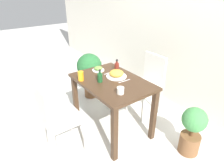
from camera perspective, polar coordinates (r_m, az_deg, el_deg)
ground_plane at (r=2.89m, az=0.00°, el=-12.44°), size 16.00×16.00×0.00m
wall_back at (r=3.20m, az=19.45°, el=15.88°), size 8.00×0.05×2.60m
dining_table at (r=2.54m, az=0.00°, el=-1.48°), size 1.02×0.71×0.75m
chair_near at (r=2.33m, az=-16.09°, el=-8.66°), size 0.42×0.42×0.91m
chair_far at (r=3.05m, az=10.33°, el=0.90°), size 0.42×0.42×0.91m
food_plate at (r=2.56m, az=1.29°, el=2.90°), size 0.26×0.26×0.09m
side_plate at (r=2.76m, az=-3.94°, el=4.35°), size 0.16×0.16×0.06m
drink_cup at (r=2.18m, az=2.42°, el=-1.88°), size 0.08×0.08×0.07m
juice_glass at (r=2.49m, az=-8.90°, el=2.27°), size 0.07×0.07×0.12m
sauce_bottle at (r=2.74m, az=1.38°, el=5.06°), size 0.06×0.06×0.17m
condiment_bottle at (r=2.43m, az=-3.48°, el=1.99°), size 0.06×0.06×0.17m
fork_utensil at (r=2.70m, az=-0.79°, el=3.30°), size 0.04×0.19×0.00m
spoon_utensil at (r=2.47m, az=3.54°, el=0.85°), size 0.02×0.17×0.00m
potted_plant_left at (r=3.42m, az=-6.46°, el=4.17°), size 0.42×0.42×0.79m
potted_plant_right at (r=2.52m, az=21.99°, el=-11.86°), size 0.28×0.28×0.61m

